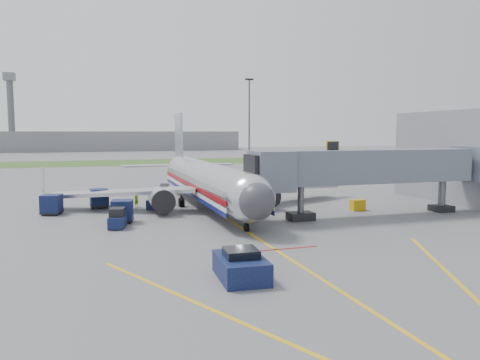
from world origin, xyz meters
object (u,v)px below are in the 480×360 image
object	(u,v)px
airliner	(206,181)
baggage_tug	(118,219)
pushback_tug	(241,266)
ramp_worker	(136,199)
belt_loader	(159,202)

from	to	relation	value
airliner	baggage_tug	size ratio (longest dim) A/B	14.14
pushback_tug	baggage_tug	xyz separation A→B (m)	(-5.48, 15.51, 0.05)
baggage_tug	ramp_worker	bearing A→B (deg)	76.62
baggage_tug	belt_loader	bearing A→B (deg)	64.39
pushback_tug	baggage_tug	bearing A→B (deg)	109.47
ramp_worker	baggage_tug	bearing A→B (deg)	-148.12
airliner	pushback_tug	size ratio (longest dim) A/B	9.01
pushback_tug	belt_loader	size ratio (longest dim) A/B	0.87
pushback_tug	ramp_worker	xyz separation A→B (m)	(-3.07, 25.66, 0.13)
airliner	ramp_worker	bearing A→B (deg)	169.29
airliner	belt_loader	xyz separation A→B (m)	(-4.89, 0.79, -2.11)
airliner	pushback_tug	bearing A→B (deg)	-99.35
belt_loader	ramp_worker	size ratio (longest dim) A/B	2.84
belt_loader	ramp_worker	xyz separation A→B (m)	(-2.19, 0.55, 0.26)
airliner	ramp_worker	size ratio (longest dim) A/B	22.28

